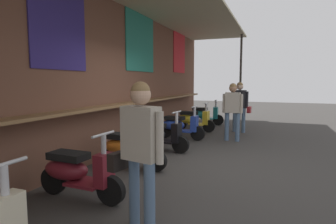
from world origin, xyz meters
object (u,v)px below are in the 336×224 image
Objects in this scene: scooter_black at (158,135)px; shopper_browsing at (240,102)px; scooter_orange at (129,148)px; shopper_passing at (233,106)px; scooter_teal at (203,115)px; scooter_maroon at (76,171)px; scooter_yellow at (192,119)px; scooter_blue at (178,126)px; shopper_with_handbag at (140,143)px.

shopper_browsing reaches higher than scooter_black.
scooter_orange is 3.59m from shopper_passing.
scooter_orange is at bearing -93.55° from scooter_teal.
scooter_yellow is at bearing 91.98° from scooter_maroon.
scooter_yellow is (1.42, -0.00, 0.00)m from scooter_blue.
scooter_blue is 0.88× the size of shopper_passing.
scooter_blue and scooter_yellow have the same top height.
scooter_black is at bearing -93.55° from scooter_teal.
scooter_teal is (5.88, -0.00, 0.00)m from scooter_orange.
scooter_orange is at bearing 168.20° from shopper_browsing.
scooter_maroon is 1.00× the size of scooter_yellow.
shopper_passing reaches higher than scooter_black.
scooter_blue is (4.46, -0.00, 0.00)m from scooter_maroon.
shopper_passing is (-2.66, -1.48, 0.59)m from scooter_teal.
scooter_orange is 4.98m from shopper_browsing.
shopper_with_handbag is at bearing -75.02° from scooter_yellow.
shopper_with_handbag is (-7.88, -1.25, 0.61)m from scooter_teal.
scooter_blue and scooter_teal have the same top height.
scooter_blue is at bearing -153.54° from shopper_with_handbag.
scooter_maroon is at bearing -93.55° from scooter_teal.
scooter_maroon is 1.47m from shopper_with_handbag.
scooter_yellow is at bearing -128.29° from shopper_passing.
shopper_passing is (3.22, -1.48, 0.59)m from scooter_orange.
scooter_black is at bearing -147.74° from shopper_with_handbag.
shopper_with_handbag is at bearing -84.56° from scooter_teal.
shopper_passing is (4.74, -1.48, 0.59)m from scooter_maroon.
shopper_with_handbag is (-3.43, -1.25, 0.61)m from scooter_black.
shopper_browsing is (6.23, -1.50, 0.60)m from scooter_maroon.
shopper_with_handbag reaches higher than shopper_browsing.
scooter_maroon is 6.44m from shopper_browsing.
scooter_yellow is 0.86× the size of shopper_with_handbag.
scooter_maroon is 1.52m from scooter_orange.
shopper_with_handbag is at bearing -65.75° from scooter_black.
scooter_blue is (1.50, 0.00, 0.00)m from scooter_black.
shopper_browsing reaches higher than scooter_orange.
scooter_yellow and scooter_teal have the same top height.
shopper_with_handbag is at bearing -176.31° from shopper_browsing.
shopper_browsing is at bearing -41.39° from scooter_teal.
scooter_orange and scooter_yellow have the same top height.
shopper_passing is at bearing -170.29° from shopper_with_handbag.
scooter_teal is 0.88× the size of shopper_passing.
scooter_maroon is 5.88m from scooter_yellow.
scooter_teal is at bearing 93.89° from scooter_yellow.
scooter_blue is 1.62m from shopper_passing.
shopper_with_handbag is at bearing -18.97° from scooter_maroon.
shopper_passing reaches higher than scooter_orange.
scooter_maroon is at bearing 172.33° from shopper_browsing.
scooter_black is (1.43, -0.00, 0.00)m from scooter_orange.
scooter_maroon is at bearing -98.67° from shopper_with_handbag.
shopper_with_handbag is at bearing -55.53° from scooter_orange.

